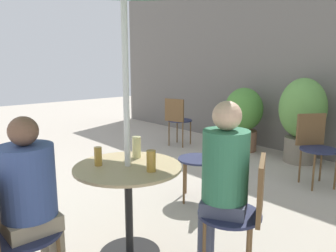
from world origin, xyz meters
The scene contains 15 objects.
ground_plane centered at (0.00, 0.00, 0.00)m, with size 20.00×20.00×0.00m, color #B2A899.
storefront_wall centered at (0.00, 3.94, 1.50)m, with size 10.00×0.06×3.00m.
cafe_table_near centered at (0.21, 0.20, 0.54)m, with size 0.80×0.80×0.72m.
bistro_chair_0 centered at (0.21, -0.65, 0.53)m, with size 0.44×0.44×0.86m.
bistro_chair_1 centered at (0.95, 0.63, 0.53)m, with size 0.50×0.49×0.86m.
bistro_chair_2 centered at (-2.02, 2.80, 0.53)m, with size 0.46×0.47×0.86m.
bistro_chair_3 centered at (0.45, 2.79, 0.53)m, with size 0.50×0.49×0.86m.
bistro_chair_4 centered at (-0.09, 1.43, 0.53)m, with size 0.50×0.50×0.86m.
seated_person_0 centered at (0.21, -0.51, 0.70)m, with size 0.32×0.33×1.17m.
seated_person_1 centered at (0.83, 0.55, 0.74)m, with size 0.39×0.38×1.23m.
beer_glass_0 centered at (0.06, 0.04, 0.79)m, with size 0.06×0.06×0.14m.
beer_glass_1 centered at (0.43, 0.25, 0.80)m, with size 0.07×0.07×0.15m.
beer_glass_2 centered at (0.08, 0.38, 0.81)m, with size 0.07×0.07×0.17m.
potted_plant_0 centered at (-1.08, 3.45, 0.60)m, with size 0.64×0.64×1.07m.
potted_plant_1 centered at (-0.10, 3.53, 0.72)m, with size 0.68×0.68×1.26m.
Camera 1 is at (2.16, -1.12, 1.48)m, focal length 35.00 mm.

